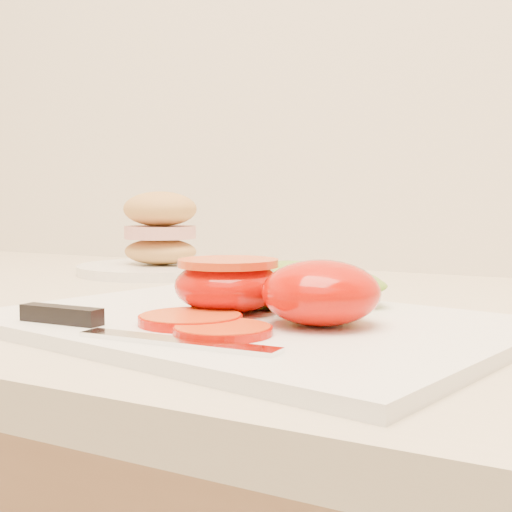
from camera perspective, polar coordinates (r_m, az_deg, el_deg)
The scene contains 8 objects.
cutting_board at distance 0.53m, azimuth -0.53°, elevation -5.45°, with size 0.38×0.27×0.01m, color white.
tomato_half_dome at distance 0.50m, azimuth 5.22°, elevation -2.93°, with size 0.08×0.08×0.05m, color #BF0F00.
tomato_half_cut at distance 0.55m, azimuth -2.23°, elevation -2.20°, with size 0.08×0.08×0.04m.
tomato_slice_0 at distance 0.50m, azimuth -5.26°, elevation -5.06°, with size 0.07×0.07×0.01m, color #CF4E23.
tomato_slice_1 at distance 0.46m, azimuth -2.68°, elevation -5.95°, with size 0.06×0.06×0.01m, color #CF4E23.
lettuce_leaf_0 at distance 0.60m, azimuth 3.10°, elevation -2.42°, with size 0.16×0.10×0.03m, color #83AA2D.
knife at distance 0.49m, azimuth -12.19°, elevation -5.36°, with size 0.22×0.04×0.01m.
sandwich_plate at distance 0.93m, azimuth -7.67°, elevation 0.88°, with size 0.21×0.21×0.11m.
Camera 1 is at (-0.18, 1.09, 1.03)m, focal length 50.00 mm.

